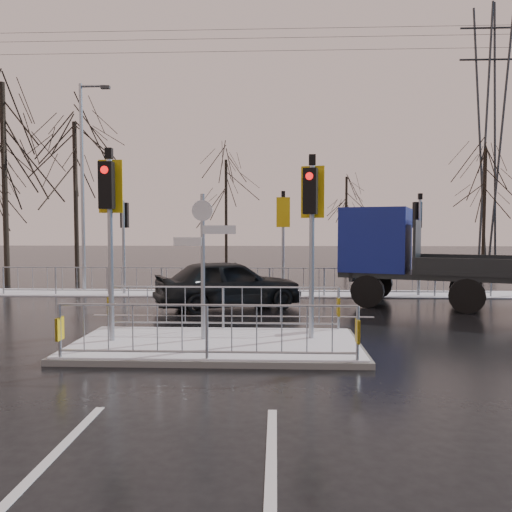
{
  "coord_description": "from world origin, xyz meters",
  "views": [
    {
      "loc": [
        1.25,
        -10.22,
        2.5
      ],
      "look_at": [
        0.74,
        2.32,
        1.8
      ],
      "focal_mm": 35.0,
      "sensor_mm": 36.0,
      "label": 1
    }
  ],
  "objects_px": {
    "traffic_island": "(216,330)",
    "street_lamp_left": "(84,178)",
    "car_far_lane": "(229,284)",
    "flatbed_truck": "(407,253)"
  },
  "relations": [
    {
      "from": "traffic_island",
      "to": "street_lamp_left",
      "type": "relative_size",
      "value": 0.73
    },
    {
      "from": "car_far_lane",
      "to": "street_lamp_left",
      "type": "xyz_separation_m",
      "value": [
        -6.2,
        4.32,
        3.72
      ]
    },
    {
      "from": "car_far_lane",
      "to": "flatbed_truck",
      "type": "relative_size",
      "value": 0.63
    },
    {
      "from": "flatbed_truck",
      "to": "street_lamp_left",
      "type": "distance_m",
      "value": 12.7
    },
    {
      "from": "traffic_island",
      "to": "street_lamp_left",
      "type": "height_order",
      "value": "street_lamp_left"
    },
    {
      "from": "traffic_island",
      "to": "street_lamp_left",
      "type": "distance_m",
      "value": 12.17
    },
    {
      "from": "car_far_lane",
      "to": "flatbed_truck",
      "type": "height_order",
      "value": "flatbed_truck"
    },
    {
      "from": "flatbed_truck",
      "to": "street_lamp_left",
      "type": "height_order",
      "value": "street_lamp_left"
    },
    {
      "from": "car_far_lane",
      "to": "flatbed_truck",
      "type": "bearing_deg",
      "value": -103.95
    },
    {
      "from": "street_lamp_left",
      "to": "flatbed_truck",
      "type": "bearing_deg",
      "value": -15.49
    }
  ]
}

